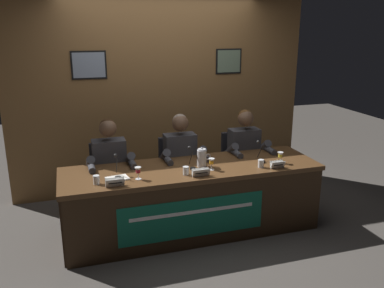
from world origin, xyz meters
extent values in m
plane|color=#4C4742|center=(0.00, 0.00, 0.00)|extent=(12.00, 12.00, 0.00)
cube|color=brown|center=(0.00, 1.34, 1.30)|extent=(3.93, 0.12, 2.60)
cube|color=black|center=(-0.91, 1.27, 1.71)|extent=(0.42, 0.02, 0.34)
cube|color=#8C99AD|center=(-0.91, 1.26, 1.71)|extent=(0.38, 0.01, 0.30)
cube|color=black|center=(0.91, 1.27, 1.71)|extent=(0.36, 0.02, 0.33)
cube|color=slate|center=(0.91, 1.26, 1.71)|extent=(0.32, 0.01, 0.29)
cube|color=brown|center=(0.00, 0.00, 0.71)|extent=(2.73, 0.80, 0.05)
cube|color=#342112|center=(0.00, -0.38, 0.34)|extent=(2.67, 0.04, 0.68)
cube|color=#342112|center=(-1.31, 0.00, 0.34)|extent=(0.08, 0.72, 0.68)
cube|color=#342112|center=(1.31, 0.00, 0.34)|extent=(0.08, 0.72, 0.68)
cube|color=#14664C|center=(-0.11, -0.40, 0.34)|extent=(1.48, 0.01, 0.40)
cube|color=white|center=(-0.11, -0.41, 0.41)|extent=(1.26, 0.00, 0.04)
cylinder|color=black|center=(-0.81, 0.50, 0.01)|extent=(0.44, 0.44, 0.02)
cylinder|color=black|center=(-0.81, 0.50, 0.22)|extent=(0.05, 0.05, 0.39)
cube|color=#232328|center=(-0.81, 0.50, 0.43)|extent=(0.44, 0.44, 0.03)
cube|color=#232328|center=(-0.81, 0.70, 0.66)|extent=(0.40, 0.05, 0.44)
cylinder|color=black|center=(-0.91, 0.15, 0.22)|extent=(0.10, 0.10, 0.44)
cylinder|color=black|center=(-0.71, 0.15, 0.22)|extent=(0.10, 0.10, 0.44)
cylinder|color=black|center=(-0.91, 0.30, 0.49)|extent=(0.13, 0.34, 0.13)
cylinder|color=black|center=(-0.71, 0.30, 0.49)|extent=(0.13, 0.34, 0.13)
cube|color=#38383D|center=(-0.81, 0.47, 0.73)|extent=(0.36, 0.20, 0.48)
sphere|color=brown|center=(-0.81, 0.45, 1.11)|extent=(0.19, 0.19, 0.19)
sphere|color=#331E0F|center=(-0.81, 0.46, 1.12)|extent=(0.17, 0.17, 0.17)
cylinder|color=#38383D|center=(-1.02, 0.37, 0.75)|extent=(0.09, 0.30, 0.25)
cylinder|color=#38383D|center=(-0.60, 0.37, 0.75)|extent=(0.09, 0.30, 0.25)
cylinder|color=#38383D|center=(-1.02, 0.21, 0.76)|extent=(0.07, 0.24, 0.07)
cylinder|color=#38383D|center=(-0.60, 0.21, 0.76)|extent=(0.07, 0.24, 0.07)
cube|color=white|center=(-0.84, -0.32, 0.77)|extent=(0.17, 0.03, 0.08)
cube|color=white|center=(-0.84, -0.29, 0.77)|extent=(0.17, 0.03, 0.08)
cube|color=black|center=(-0.84, -0.33, 0.77)|extent=(0.12, 0.01, 0.01)
cylinder|color=white|center=(-0.61, -0.19, 0.74)|extent=(0.06, 0.06, 0.00)
cylinder|color=white|center=(-0.61, -0.19, 0.77)|extent=(0.01, 0.01, 0.05)
cone|color=white|center=(-0.61, -0.19, 0.83)|extent=(0.06, 0.06, 0.06)
cylinder|color=#B21E2D|center=(-0.61, -0.19, 0.82)|extent=(0.04, 0.04, 0.04)
cylinder|color=silver|center=(-1.00, -0.20, 0.78)|extent=(0.06, 0.06, 0.08)
cylinder|color=silver|center=(-1.00, -0.20, 0.76)|extent=(0.05, 0.05, 0.05)
cylinder|color=black|center=(-0.79, -0.12, 0.74)|extent=(0.06, 0.06, 0.02)
cylinder|color=black|center=(-0.79, -0.05, 0.84)|extent=(0.01, 0.13, 0.18)
sphere|color=#2D2D2D|center=(-0.79, 0.01, 0.93)|extent=(0.03, 0.03, 0.03)
cylinder|color=black|center=(0.00, 0.50, 0.01)|extent=(0.44, 0.44, 0.02)
cylinder|color=black|center=(0.00, 0.50, 0.22)|extent=(0.05, 0.05, 0.39)
cube|color=#232328|center=(0.00, 0.50, 0.43)|extent=(0.44, 0.44, 0.03)
cube|color=#232328|center=(0.00, 0.70, 0.66)|extent=(0.40, 0.05, 0.44)
cylinder|color=black|center=(-0.10, 0.15, 0.22)|extent=(0.10, 0.10, 0.44)
cylinder|color=black|center=(0.10, 0.15, 0.22)|extent=(0.10, 0.10, 0.44)
cylinder|color=black|center=(-0.10, 0.30, 0.49)|extent=(0.13, 0.34, 0.13)
cylinder|color=black|center=(0.10, 0.30, 0.49)|extent=(0.13, 0.34, 0.13)
cube|color=#38383D|center=(0.00, 0.47, 0.73)|extent=(0.36, 0.20, 0.48)
sphere|color=brown|center=(0.00, 0.45, 1.11)|extent=(0.19, 0.19, 0.19)
sphere|color=gray|center=(0.00, 0.46, 1.12)|extent=(0.17, 0.17, 0.17)
cylinder|color=#38383D|center=(-0.21, 0.37, 0.75)|extent=(0.09, 0.30, 0.25)
cylinder|color=#38383D|center=(0.21, 0.37, 0.75)|extent=(0.09, 0.30, 0.25)
cylinder|color=#38383D|center=(-0.21, 0.21, 0.76)|extent=(0.07, 0.24, 0.07)
cylinder|color=#38383D|center=(0.21, 0.21, 0.76)|extent=(0.07, 0.24, 0.07)
cube|color=white|center=(0.00, -0.31, 0.77)|extent=(0.18, 0.03, 0.08)
cube|color=white|center=(0.00, -0.28, 0.77)|extent=(0.18, 0.03, 0.08)
cube|color=black|center=(0.00, -0.31, 0.77)|extent=(0.12, 0.01, 0.01)
cylinder|color=white|center=(0.16, -0.15, 0.74)|extent=(0.06, 0.06, 0.00)
cylinder|color=white|center=(0.16, -0.15, 0.77)|extent=(0.01, 0.01, 0.05)
cone|color=white|center=(0.16, -0.15, 0.83)|extent=(0.06, 0.06, 0.06)
cylinder|color=orange|center=(0.16, -0.15, 0.82)|extent=(0.04, 0.04, 0.04)
cylinder|color=silver|center=(-0.13, -0.21, 0.78)|extent=(0.06, 0.06, 0.08)
cylinder|color=silver|center=(-0.13, -0.21, 0.76)|extent=(0.05, 0.05, 0.05)
cylinder|color=black|center=(-0.02, -0.08, 0.74)|extent=(0.06, 0.06, 0.02)
cylinder|color=black|center=(-0.02, -0.02, 0.84)|extent=(0.01, 0.13, 0.18)
sphere|color=#2D2D2D|center=(-0.02, 0.05, 0.93)|extent=(0.03, 0.03, 0.03)
cylinder|color=black|center=(0.81, 0.50, 0.01)|extent=(0.44, 0.44, 0.02)
cylinder|color=black|center=(0.81, 0.50, 0.22)|extent=(0.05, 0.05, 0.39)
cube|color=#232328|center=(0.81, 0.50, 0.43)|extent=(0.44, 0.44, 0.03)
cube|color=#232328|center=(0.81, 0.70, 0.66)|extent=(0.40, 0.05, 0.44)
cylinder|color=black|center=(0.71, 0.15, 0.22)|extent=(0.10, 0.10, 0.44)
cylinder|color=black|center=(0.91, 0.15, 0.22)|extent=(0.10, 0.10, 0.44)
cylinder|color=black|center=(0.71, 0.30, 0.49)|extent=(0.13, 0.34, 0.13)
cylinder|color=black|center=(0.91, 0.30, 0.49)|extent=(0.13, 0.34, 0.13)
cube|color=#38383D|center=(0.81, 0.47, 0.73)|extent=(0.36, 0.20, 0.48)
sphere|color=brown|center=(0.81, 0.45, 1.11)|extent=(0.19, 0.19, 0.19)
sphere|color=#593819|center=(0.81, 0.46, 1.12)|extent=(0.17, 0.17, 0.17)
cylinder|color=#38383D|center=(0.60, 0.37, 0.75)|extent=(0.09, 0.30, 0.25)
cylinder|color=#38383D|center=(1.02, 0.37, 0.75)|extent=(0.09, 0.30, 0.25)
cylinder|color=#38383D|center=(0.60, 0.21, 0.76)|extent=(0.07, 0.24, 0.07)
cylinder|color=#38383D|center=(1.02, 0.21, 0.76)|extent=(0.07, 0.24, 0.07)
cube|color=white|center=(0.84, -0.33, 0.77)|extent=(0.15, 0.03, 0.08)
cube|color=white|center=(0.84, -0.29, 0.77)|extent=(0.15, 0.03, 0.08)
cube|color=black|center=(0.84, -0.33, 0.77)|extent=(0.11, 0.01, 0.01)
cylinder|color=white|center=(0.94, -0.17, 0.74)|extent=(0.06, 0.06, 0.00)
cylinder|color=white|center=(0.94, -0.17, 0.77)|extent=(0.01, 0.01, 0.05)
cone|color=white|center=(0.94, -0.17, 0.83)|extent=(0.06, 0.06, 0.06)
cylinder|color=yellow|center=(0.94, -0.17, 0.82)|extent=(0.04, 0.04, 0.04)
cylinder|color=silver|center=(0.68, -0.23, 0.78)|extent=(0.06, 0.06, 0.08)
cylinder|color=silver|center=(0.68, -0.23, 0.76)|extent=(0.05, 0.05, 0.05)
cylinder|color=black|center=(0.77, -0.10, 0.74)|extent=(0.06, 0.06, 0.02)
cylinder|color=black|center=(0.77, -0.04, 0.84)|extent=(0.01, 0.13, 0.18)
sphere|color=#2D2D2D|center=(0.77, 0.03, 0.93)|extent=(0.03, 0.03, 0.03)
cylinder|color=silver|center=(0.10, -0.02, 0.82)|extent=(0.10, 0.10, 0.18)
cylinder|color=silver|center=(0.10, -0.02, 0.92)|extent=(0.09, 0.09, 0.01)
sphere|color=silver|center=(0.10, -0.02, 0.93)|extent=(0.02, 0.02, 0.02)
torus|color=silver|center=(0.17, -0.02, 0.83)|extent=(0.07, 0.01, 0.07)
cube|color=white|center=(-0.80, -0.12, 0.74)|extent=(0.23, 0.18, 0.01)
camera|label=1|loc=(-1.21, -3.86, 2.17)|focal=37.98mm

